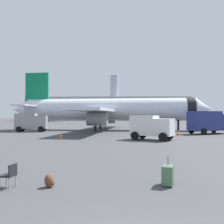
{
  "coord_description": "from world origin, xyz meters",
  "views": [
    {
      "loc": [
        -0.06,
        -4.17,
        2.64
      ],
      "look_at": [
        -0.55,
        24.28,
        3.0
      ],
      "focal_mm": 40.34,
      "sensor_mm": 36.0,
      "label": 1
    }
  ],
  "objects_px": {
    "safety_cone_outer": "(105,126)",
    "rolling_suitcase": "(168,175)",
    "safety_cone_far": "(178,133)",
    "traveller_backpack": "(49,181)",
    "airplane_taxiing": "(43,115)",
    "fuel_truck": "(209,121)",
    "service_truck": "(31,122)",
    "airplane_at_gate": "(108,109)",
    "cargo_van": "(151,126)",
    "safety_cone_mid": "(173,129)",
    "gate_chair": "(10,174)",
    "safety_cone_near": "(61,136)"
  },
  "relations": [
    {
      "from": "safety_cone_far",
      "to": "airplane_at_gate",
      "type": "bearing_deg",
      "value": 127.25
    },
    {
      "from": "safety_cone_near",
      "to": "airplane_at_gate",
      "type": "bearing_deg",
      "value": 74.33
    },
    {
      "from": "service_truck",
      "to": "gate_chair",
      "type": "distance_m",
      "value": 32.48
    },
    {
      "from": "safety_cone_mid",
      "to": "safety_cone_far",
      "type": "height_order",
      "value": "safety_cone_far"
    },
    {
      "from": "cargo_van",
      "to": "safety_cone_outer",
      "type": "distance_m",
      "value": 29.59
    },
    {
      "from": "airplane_at_gate",
      "to": "service_truck",
      "type": "distance_m",
      "value": 13.14
    },
    {
      "from": "airplane_at_gate",
      "to": "cargo_van",
      "type": "relative_size",
      "value": 7.42
    },
    {
      "from": "safety_cone_mid",
      "to": "safety_cone_outer",
      "type": "xyz_separation_m",
      "value": [
        -11.63,
        14.88,
        -0.05
      ]
    },
    {
      "from": "safety_cone_mid",
      "to": "rolling_suitcase",
      "type": "height_order",
      "value": "rolling_suitcase"
    },
    {
      "from": "safety_cone_near",
      "to": "airplane_taxiing",
      "type": "bearing_deg",
      "value": 107.82
    },
    {
      "from": "fuel_truck",
      "to": "cargo_van",
      "type": "distance_m",
      "value": 12.9
    },
    {
      "from": "airplane_taxiing",
      "to": "rolling_suitcase",
      "type": "xyz_separation_m",
      "value": [
        31.91,
        -92.42,
        -2.28
      ]
    },
    {
      "from": "airplane_at_gate",
      "to": "airplane_taxiing",
      "type": "relative_size",
      "value": 1.4
    },
    {
      "from": "traveller_backpack",
      "to": "safety_cone_near",
      "type": "bearing_deg",
      "value": 101.27
    },
    {
      "from": "airplane_at_gate",
      "to": "gate_chair",
      "type": "xyz_separation_m",
      "value": [
        -2.34,
        -35.56,
        -3.16
      ]
    },
    {
      "from": "service_truck",
      "to": "rolling_suitcase",
      "type": "relative_size",
      "value": 4.55
    },
    {
      "from": "airplane_at_gate",
      "to": "safety_cone_near",
      "type": "xyz_separation_m",
      "value": [
        -4.66,
        -16.62,
        -3.36
      ]
    },
    {
      "from": "service_truck",
      "to": "safety_cone_far",
      "type": "xyz_separation_m",
      "value": [
        21.57,
        -7.81,
        -1.19
      ]
    },
    {
      "from": "safety_cone_near",
      "to": "safety_cone_far",
      "type": "bearing_deg",
      "value": 16.59
    },
    {
      "from": "safety_cone_mid",
      "to": "airplane_taxiing",
      "type": "bearing_deg",
      "value": 122.68
    },
    {
      "from": "rolling_suitcase",
      "to": "service_truck",
      "type": "bearing_deg",
      "value": 117.09
    },
    {
      "from": "safety_cone_far",
      "to": "gate_chair",
      "type": "distance_m",
      "value": 25.97
    },
    {
      "from": "fuel_truck",
      "to": "traveller_backpack",
      "type": "distance_m",
      "value": 30.88
    },
    {
      "from": "safety_cone_outer",
      "to": "rolling_suitcase",
      "type": "distance_m",
      "value": 46.53
    },
    {
      "from": "airplane_taxiing",
      "to": "rolling_suitcase",
      "type": "relative_size",
      "value": 23.18
    },
    {
      "from": "fuel_truck",
      "to": "safety_cone_outer",
      "type": "distance_m",
      "value": 25.38
    },
    {
      "from": "fuel_truck",
      "to": "safety_cone_far",
      "type": "distance_m",
      "value": 6.45
    },
    {
      "from": "safety_cone_outer",
      "to": "traveller_backpack",
      "type": "height_order",
      "value": "safety_cone_outer"
    },
    {
      "from": "cargo_van",
      "to": "safety_cone_mid",
      "type": "distance_m",
      "value": 15.06
    },
    {
      "from": "fuel_truck",
      "to": "safety_cone_near",
      "type": "height_order",
      "value": "fuel_truck"
    },
    {
      "from": "safety_cone_far",
      "to": "safety_cone_outer",
      "type": "relative_size",
      "value": 1.36
    },
    {
      "from": "safety_cone_far",
      "to": "traveller_backpack",
      "type": "height_order",
      "value": "safety_cone_far"
    },
    {
      "from": "service_truck",
      "to": "safety_cone_far",
      "type": "distance_m",
      "value": 22.97
    },
    {
      "from": "safety_cone_mid",
      "to": "gate_chair",
      "type": "distance_m",
      "value": 34.41
    },
    {
      "from": "airplane_taxiing",
      "to": "safety_cone_far",
      "type": "bearing_deg",
      "value": -61.49
    },
    {
      "from": "rolling_suitcase",
      "to": "safety_cone_outer",
      "type": "bearing_deg",
      "value": 95.45
    },
    {
      "from": "airplane_taxiing",
      "to": "gate_chair",
      "type": "relative_size",
      "value": 29.65
    },
    {
      "from": "fuel_truck",
      "to": "safety_cone_mid",
      "type": "bearing_deg",
      "value": 127.54
    },
    {
      "from": "safety_cone_mid",
      "to": "safety_cone_far",
      "type": "bearing_deg",
      "value": -98.24
    },
    {
      "from": "safety_cone_far",
      "to": "rolling_suitcase",
      "type": "xyz_separation_m",
      "value": [
        -5.95,
        -22.74,
        -0.02
      ]
    },
    {
      "from": "safety_cone_outer",
      "to": "traveller_backpack",
      "type": "relative_size",
      "value": 1.28
    },
    {
      "from": "rolling_suitcase",
      "to": "safety_cone_near",
      "type": "bearing_deg",
      "value": 113.75
    },
    {
      "from": "rolling_suitcase",
      "to": "traveller_backpack",
      "type": "height_order",
      "value": "rolling_suitcase"
    },
    {
      "from": "service_truck",
      "to": "safety_cone_mid",
      "type": "height_order",
      "value": "service_truck"
    },
    {
      "from": "service_truck",
      "to": "airplane_taxiing",
      "type": "bearing_deg",
      "value": 104.75
    },
    {
      "from": "safety_cone_near",
      "to": "rolling_suitcase",
      "type": "relative_size",
      "value": 0.54
    },
    {
      "from": "safety_cone_outer",
      "to": "traveller_backpack",
      "type": "xyz_separation_m",
      "value": [
        0.02,
        -46.64,
        -0.07
      ]
    },
    {
      "from": "airplane_taxiing",
      "to": "service_truck",
      "type": "xyz_separation_m",
      "value": [
        16.29,
        -61.88,
        -1.06
      ]
    },
    {
      "from": "service_truck",
      "to": "safety_cone_near",
      "type": "bearing_deg",
      "value": -58.12
    },
    {
      "from": "cargo_van",
      "to": "safety_cone_outer",
      "type": "height_order",
      "value": "cargo_van"
    }
  ]
}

